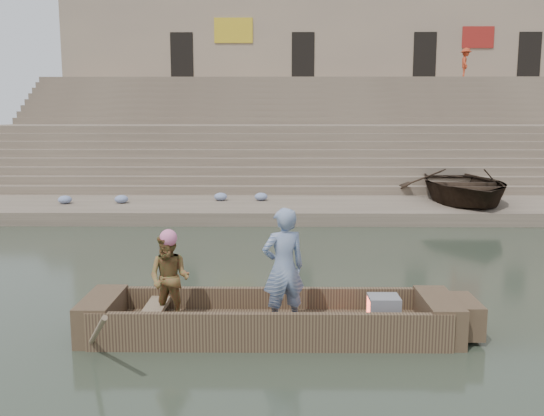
{
  "coord_description": "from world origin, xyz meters",
  "views": [
    {
      "loc": [
        -3.43,
        -11.4,
        3.35
      ],
      "look_at": [
        -3.55,
        0.76,
        1.4
      ],
      "focal_mm": 39.49,
      "sensor_mm": 36.0,
      "label": 1
    }
  ],
  "objects_px": {
    "television": "(383,309)",
    "beached_rowboat": "(463,185)",
    "rowing_man": "(170,279)",
    "pedestrian": "(466,63)",
    "standing_man": "(284,268)",
    "main_rowboat": "(270,328)"
  },
  "relations": [
    {
      "from": "television",
      "to": "pedestrian",
      "type": "distance_m",
      "value": 26.72
    },
    {
      "from": "rowing_man",
      "to": "television",
      "type": "relative_size",
      "value": 2.95
    },
    {
      "from": "beached_rowboat",
      "to": "rowing_man",
      "type": "bearing_deg",
      "value": -122.93
    },
    {
      "from": "standing_man",
      "to": "television",
      "type": "distance_m",
      "value": 1.67
    },
    {
      "from": "standing_man",
      "to": "television",
      "type": "relative_size",
      "value": 3.87
    },
    {
      "from": "television",
      "to": "main_rowboat",
      "type": "bearing_deg",
      "value": 180.0
    },
    {
      "from": "television",
      "to": "beached_rowboat",
      "type": "height_order",
      "value": "beached_rowboat"
    },
    {
      "from": "pedestrian",
      "to": "television",
      "type": "bearing_deg",
      "value": 175.82
    },
    {
      "from": "television",
      "to": "beached_rowboat",
      "type": "xyz_separation_m",
      "value": [
        4.58,
        11.12,
        0.54
      ]
    },
    {
      "from": "television",
      "to": "pedestrian",
      "type": "relative_size",
      "value": 0.29
    },
    {
      "from": "standing_man",
      "to": "television",
      "type": "height_order",
      "value": "standing_man"
    },
    {
      "from": "television",
      "to": "rowing_man",
      "type": "bearing_deg",
      "value": -179.15
    },
    {
      "from": "main_rowboat",
      "to": "standing_man",
      "type": "height_order",
      "value": "standing_man"
    },
    {
      "from": "beached_rowboat",
      "to": "pedestrian",
      "type": "bearing_deg",
      "value": 75.43
    },
    {
      "from": "television",
      "to": "beached_rowboat",
      "type": "bearing_deg",
      "value": 67.64
    },
    {
      "from": "rowing_man",
      "to": "beached_rowboat",
      "type": "distance_m",
      "value": 13.61
    },
    {
      "from": "rowing_man",
      "to": "beached_rowboat",
      "type": "relative_size",
      "value": 0.25
    },
    {
      "from": "main_rowboat",
      "to": "standing_man",
      "type": "bearing_deg",
      "value": -44.05
    },
    {
      "from": "rowing_man",
      "to": "main_rowboat",
      "type": "bearing_deg",
      "value": 16.3
    },
    {
      "from": "standing_man",
      "to": "pedestrian",
      "type": "distance_m",
      "value": 27.29
    },
    {
      "from": "standing_man",
      "to": "rowing_man",
      "type": "height_order",
      "value": "standing_man"
    },
    {
      "from": "standing_man",
      "to": "rowing_man",
      "type": "distance_m",
      "value": 1.72
    }
  ]
}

